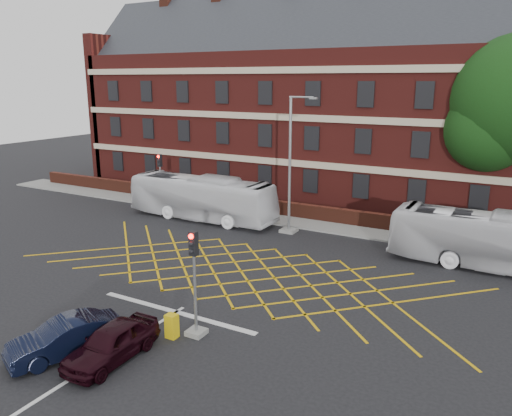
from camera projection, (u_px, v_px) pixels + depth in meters
The scene contains 16 objects.
ground at pixel (220, 284), 24.61m from camera, with size 120.00×120.00×0.00m, color black.
victorian_building at pixel (366, 104), 41.16m from camera, with size 51.00×12.17×20.40m.
boundary_wall at pixel (320, 214), 35.47m from camera, with size 56.00×0.50×1.10m, color #4D2014.
far_pavement at pixel (314, 224), 34.75m from camera, with size 60.00×3.00×0.12m, color slate.
box_junction_hatching at pixel (241, 271), 26.30m from camera, with size 11.50×0.12×0.02m, color #CC990C.
stop_line at pixel (176, 312), 21.64m from camera, with size 8.00×0.30×0.02m, color silver.
centre_line at pixel (51, 391), 16.14m from camera, with size 0.15×14.00×0.02m, color silver.
bus_left at pixel (202, 198), 35.76m from camera, with size 2.65×11.31×3.15m, color white.
bus_right at pixel (498, 242), 26.22m from camera, with size 2.58×11.02×3.07m, color silver.
car_navy at pixel (66, 337), 18.17m from camera, with size 1.44×4.13×1.36m, color black.
car_maroon at pixel (112, 343), 17.83m from camera, with size 1.58×3.92×1.34m, color black.
traffic_light_near at pixel (195, 293), 19.31m from camera, with size 0.70×0.70×4.27m.
traffic_light_far at pixel (161, 187), 38.60m from camera, with size 0.70×0.70×4.27m.
street_lamp at pixel (290, 187), 32.29m from camera, with size 2.25×1.00×8.81m.
direction_signs at pixel (160, 187), 40.47m from camera, with size 1.10×0.16×2.20m.
utility_cabinet at pixel (172, 326), 19.42m from camera, with size 0.44×0.39×0.97m, color gold.
Camera 1 is at (12.67, -19.15, 9.79)m, focal length 35.00 mm.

